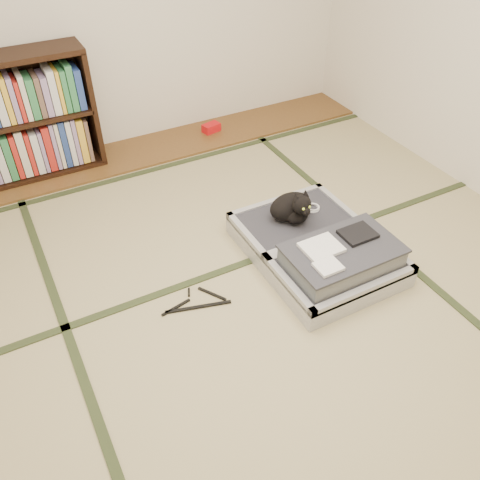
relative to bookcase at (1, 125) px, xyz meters
name	(u,v)px	position (x,y,z in m)	size (l,w,h in m)	color
floor	(262,312)	(0.96, -2.07, -0.45)	(4.50, 4.50, 0.00)	tan
wood_strip	(141,152)	(0.96, -0.07, -0.44)	(4.00, 0.50, 0.02)	brown
red_item	(211,128)	(1.63, -0.04, -0.40)	(0.15, 0.09, 0.07)	red
room_shell	(272,50)	(0.96, -2.07, 1.01)	(4.50, 4.50, 4.50)	white
tatami_borders	(222,260)	(0.96, -1.58, -0.45)	(4.00, 4.50, 0.01)	#2D381E
bookcase	(1,125)	(0.00, 0.00, 0.00)	(1.33, 0.30, 0.92)	black
suitcase	(320,249)	(1.49, -1.88, -0.35)	(0.74, 0.99, 0.29)	#B8B9BD
cat	(293,207)	(1.47, -1.58, -0.21)	(0.33, 0.33, 0.27)	black
cable_coil	(312,208)	(1.65, -1.55, -0.30)	(0.10, 0.10, 0.02)	white
hanger	(196,303)	(0.66, -1.84, -0.44)	(0.39, 0.22, 0.01)	black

